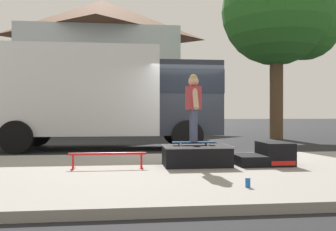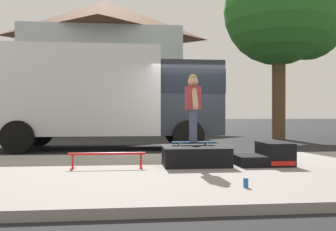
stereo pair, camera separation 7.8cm
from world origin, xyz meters
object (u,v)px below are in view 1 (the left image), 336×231
(skate_box, at_px, (196,155))
(box_truck, at_px, (107,94))
(grind_rail, at_px, (108,157))
(kicker_ramp, at_px, (267,155))
(skateboard, at_px, (193,142))
(street_tree_main, at_px, (283,14))
(skater_kid, at_px, (193,102))
(soda_can, at_px, (248,182))

(skate_box, height_order, box_truck, box_truck)
(skate_box, height_order, grind_rail, skate_box)
(kicker_ramp, bearing_deg, skateboard, 179.54)
(street_tree_main, bearing_deg, skate_box, -122.93)
(kicker_ramp, bearing_deg, grind_rail, -177.85)
(skateboard, bearing_deg, grind_rail, -175.51)
(grind_rail, height_order, box_truck, box_truck)
(skateboard, xyz_separation_m, skater_kid, (-0.00, -0.00, 0.74))
(kicker_ramp, distance_m, box_truck, 5.97)
(skate_box, xyz_separation_m, skateboard, (-0.05, 0.01, 0.23))
(kicker_ramp, xyz_separation_m, grind_rail, (-2.95, -0.11, 0.03))
(skateboard, relative_size, box_truck, 0.11)
(soda_can, xyz_separation_m, street_tree_main, (5.15, 10.39, 5.18))
(grind_rail, bearing_deg, box_truck, 92.88)
(skater_kid, bearing_deg, box_truck, 110.47)
(skate_box, distance_m, skateboard, 0.24)
(kicker_ramp, bearing_deg, skate_box, 179.98)
(soda_can, bearing_deg, skateboard, 99.50)
(skate_box, bearing_deg, soda_can, -81.91)
(soda_can, bearing_deg, kicker_ramp, 62.03)
(skate_box, xyz_separation_m, street_tree_main, (5.44, 8.39, 5.04))
(skate_box, relative_size, skater_kid, 0.99)
(kicker_ramp, xyz_separation_m, soda_can, (-1.06, -2.00, -0.11))
(street_tree_main, bearing_deg, soda_can, -116.37)
(box_truck, relative_size, street_tree_main, 0.88)
(box_truck, xyz_separation_m, street_tree_main, (7.29, 3.55, 3.66))
(grind_rail, distance_m, skater_kid, 1.84)
(skateboard, distance_m, soda_can, 2.07)
(skate_box, bearing_deg, box_truck, 110.97)
(kicker_ramp, distance_m, soda_can, 2.26)
(skater_kid, xyz_separation_m, box_truck, (-1.80, 4.83, 0.41))
(grind_rail, xyz_separation_m, box_truck, (-0.25, 4.95, 1.38))
(grind_rail, relative_size, street_tree_main, 0.17)
(skate_box, xyz_separation_m, grind_rail, (-1.61, -0.11, 0.00))
(kicker_ramp, bearing_deg, street_tree_main, 64.02)
(box_truck, bearing_deg, kicker_ramp, -56.54)
(grind_rail, height_order, soda_can, grind_rail)
(skate_box, bearing_deg, street_tree_main, 57.07)
(skate_box, bearing_deg, grind_rail, -176.04)
(kicker_ramp, distance_m, skater_kid, 1.72)
(skate_box, xyz_separation_m, kicker_ramp, (1.34, -0.00, -0.03))
(kicker_ramp, height_order, box_truck, box_truck)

